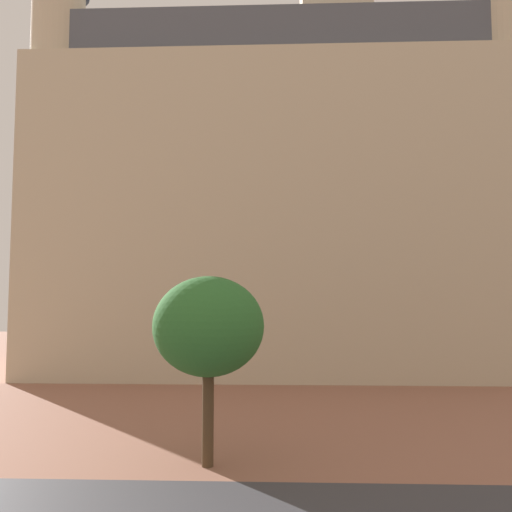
{
  "coord_description": "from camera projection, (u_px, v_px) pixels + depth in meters",
  "views": [
    {
      "loc": [
        0.34,
        -0.11,
        4.11
      ],
      "look_at": [
        -0.15,
        11.67,
        5.05
      ],
      "focal_mm": 38.61,
      "sensor_mm": 36.0,
      "label": 1
    }
  ],
  "objects": [
    {
      "name": "tree_curb_far",
      "position": [
        209.0,
        327.0,
        13.86
      ],
      "size": [
        2.81,
        2.81,
        4.71
      ],
      "color": "#4C3823",
      "rests_on": "ground_plane"
    },
    {
      "name": "landmark_building",
      "position": [
        282.0,
        200.0,
        33.56
      ],
      "size": [
        27.08,
        13.1,
        34.25
      ],
      "color": "beige",
      "rests_on": "ground_plane"
    }
  ]
}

